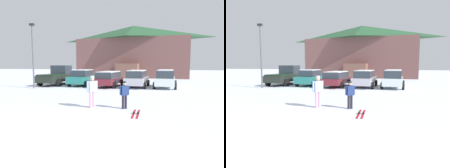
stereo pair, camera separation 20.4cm
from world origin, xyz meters
TOP-DOWN VIEW (x-y plane):
  - ground at (0.00, 0.00)m, footprint 160.00×160.00m
  - ski_lodge at (-1.59, 31.65)m, footprint 20.05×10.74m
  - parked_teal_hatchback at (-4.49, 14.95)m, footprint 2.25×4.72m
  - parked_maroon_van at (-1.49, 14.49)m, footprint 2.38×4.80m
  - parked_silver_wagon at (1.36, 14.69)m, footprint 2.26×4.50m
  - parked_white_suv at (4.11, 14.92)m, footprint 2.26×4.63m
  - pickup_truck at (-7.58, 15.04)m, footprint 2.45×5.32m
  - skier_teen_in_navy_coat at (2.02, 4.76)m, footprint 0.44×0.36m
  - skier_adult_in_blue_parka at (0.35, 4.58)m, footprint 0.45×0.49m
  - pair_of_skis at (2.74, 3.81)m, footprint 0.38×1.65m
  - lamp_post at (-8.01, 11.31)m, footprint 0.44×0.24m

SIDE VIEW (x-z plane):
  - ground at x=0.00m, z-range 0.00..0.00m
  - pair_of_skis at x=2.74m, z-range -0.02..0.06m
  - skier_teen_in_navy_coat at x=2.02m, z-range 0.09..1.50m
  - parked_maroon_van at x=-1.49m, z-range 0.07..1.63m
  - parked_teal_hatchback at x=-4.49m, z-range 0.01..1.71m
  - parked_silver_wagon at x=1.36m, z-range 0.06..1.76m
  - parked_white_suv at x=4.11m, z-range 0.06..1.80m
  - skier_adult_in_blue_parka at x=0.35m, z-range 0.11..1.78m
  - pickup_truck at x=-7.58m, z-range -0.08..2.07m
  - lamp_post at x=-8.01m, z-range 0.35..6.38m
  - ski_lodge at x=-1.59m, z-range 0.06..9.31m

